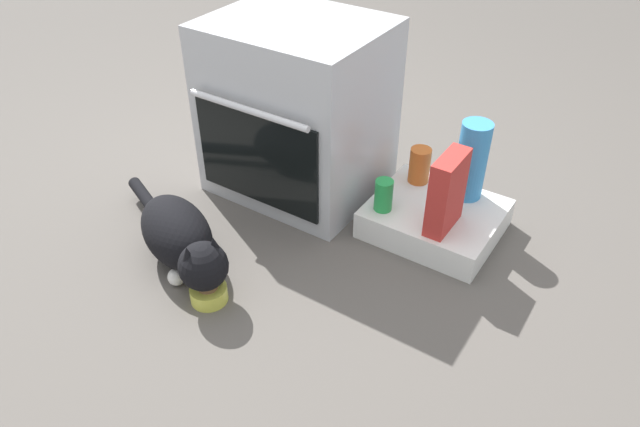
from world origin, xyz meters
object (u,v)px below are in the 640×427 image
object	(u,v)px
food_bowl	(209,292)
cereal_box	(447,193)
cat	(181,238)
water_bottle	(472,161)
oven	(298,110)
sauce_jar	(420,165)
pantry_cabinet	(435,219)
soda_can	(384,195)

from	to	relation	value
food_bowl	cereal_box	world-z (taller)	cereal_box
cat	water_bottle	distance (m)	1.06
oven	sauce_jar	xyz separation A→B (m)	(0.47, 0.14, -0.16)
cat	sauce_jar	size ratio (longest dim) A/B	5.16
oven	food_bowl	world-z (taller)	oven
pantry_cabinet	sauce_jar	bearing A→B (deg)	137.93
oven	soda_can	world-z (taller)	oven
oven	cat	distance (m)	0.67
cat	soda_can	size ratio (longest dim) A/B	6.02
pantry_cabinet	cereal_box	bearing A→B (deg)	-55.72
food_bowl	cat	distance (m)	0.22
oven	water_bottle	distance (m)	0.68
pantry_cabinet	sauce_jar	world-z (taller)	sauce_jar
sauce_jar	water_bottle	bearing A→B (deg)	3.63
food_bowl	soda_can	bearing A→B (deg)	64.60
sauce_jar	cereal_box	size ratio (longest dim) A/B	0.50
food_bowl	soda_can	world-z (taller)	soda_can
pantry_cabinet	sauce_jar	xyz separation A→B (m)	(-0.13, 0.12, 0.12)
pantry_cabinet	cat	world-z (taller)	cat
food_bowl	soda_can	size ratio (longest dim) A/B	1.01
food_bowl	cereal_box	size ratio (longest dim) A/B	0.43
oven	cat	world-z (taller)	oven
pantry_cabinet	soda_can	distance (m)	0.23
water_bottle	sauce_jar	bearing A→B (deg)	-176.37
oven	cereal_box	bearing A→B (deg)	-6.16
cat	sauce_jar	bearing A→B (deg)	80.66
cat	oven	bearing A→B (deg)	110.24
food_bowl	sauce_jar	world-z (taller)	sauce_jar
soda_can	water_bottle	size ratio (longest dim) A/B	0.40
oven	cereal_box	size ratio (longest dim) A/B	2.43
food_bowl	cat	world-z (taller)	cat
cat	pantry_cabinet	bearing A→B (deg)	69.56
oven	water_bottle	size ratio (longest dim) A/B	2.27
cat	cereal_box	distance (m)	0.91
pantry_cabinet	food_bowl	size ratio (longest dim) A/B	3.78
sauce_jar	cereal_box	distance (m)	0.30
cat	cereal_box	size ratio (longest dim) A/B	2.58
soda_can	cat	bearing A→B (deg)	-131.46
soda_can	water_bottle	xyz separation A→B (m)	(0.22, 0.25, 0.09)
cat	sauce_jar	distance (m)	0.93
food_bowl	soda_can	distance (m)	0.70
pantry_cabinet	water_bottle	xyz separation A→B (m)	(0.06, 0.13, 0.20)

